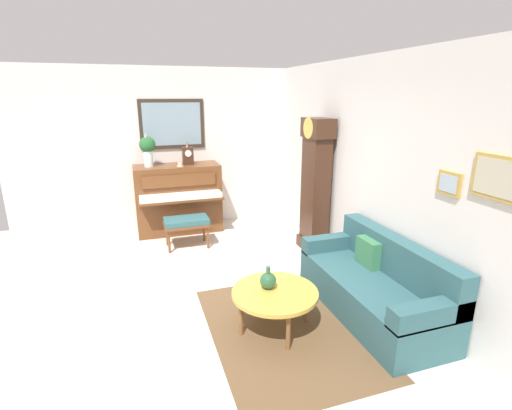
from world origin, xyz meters
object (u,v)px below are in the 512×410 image
(piano_bench, at_px, (187,223))
(flower_vase, at_px, (148,148))
(grandfather_clock, at_px, (315,190))
(mantel_clock, at_px, (188,155))
(couch, at_px, (375,286))
(green_jug, at_px, (268,280))
(teacup, at_px, (180,165))
(coffee_table, at_px, (275,294))
(piano, at_px, (179,198))

(piano_bench, xyz_separation_m, flower_vase, (-0.79, -0.47, 1.09))
(grandfather_clock, bearing_deg, mantel_clock, -131.60)
(mantel_clock, bearing_deg, couch, 24.63)
(couch, relative_size, green_jug, 7.92)
(green_jug, bearing_deg, mantel_clock, -174.50)
(grandfather_clock, distance_m, teacup, 2.30)
(mantel_clock, distance_m, teacup, 0.24)
(grandfather_clock, relative_size, green_jug, 8.46)
(coffee_table, distance_m, flower_vase, 3.59)
(flower_vase, relative_size, green_jug, 2.42)
(piano, relative_size, couch, 0.76)
(teacup, bearing_deg, couch, 27.56)
(piano, height_order, couch, piano)
(piano, height_order, coffee_table, piano)
(piano, height_order, green_jug, piano)
(couch, relative_size, teacup, 16.38)
(piano, distance_m, grandfather_clock, 2.42)
(mantel_clock, bearing_deg, flower_vase, -90.04)
(grandfather_clock, height_order, coffee_table, grandfather_clock)
(teacup, bearing_deg, coffee_table, 9.11)
(teacup, bearing_deg, flower_vase, -102.78)
(coffee_table, height_order, mantel_clock, mantel_clock)
(couch, xyz_separation_m, mantel_clock, (-3.31, -1.52, 1.04))
(piano_bench, distance_m, mantel_clock, 1.25)
(piano_bench, relative_size, grandfather_clock, 0.34)
(mantel_clock, xyz_separation_m, teacup, (0.11, -0.15, -0.15))
(teacup, bearing_deg, piano_bench, -2.67)
(piano_bench, height_order, teacup, teacup)
(mantel_clock, xyz_separation_m, green_jug, (3.19, 0.31, -0.84))
(piano, relative_size, coffee_table, 1.64)
(piano, xyz_separation_m, teacup, (0.11, 0.05, 0.61))
(piano_bench, relative_size, green_jug, 2.92)
(piano, distance_m, flower_vase, 1.01)
(piano_bench, distance_m, couch, 3.05)
(coffee_table, height_order, teacup, teacup)
(teacup, bearing_deg, mantel_clock, 126.61)
(piano, bearing_deg, mantel_clock, 89.46)
(flower_vase, bearing_deg, grandfather_clock, 57.39)
(coffee_table, xyz_separation_m, flower_vase, (-3.27, -1.00, 1.10))
(grandfather_clock, xyz_separation_m, teacup, (-1.38, -1.83, 0.24))
(piano, bearing_deg, teacup, 22.16)
(piano, distance_m, piano_bench, 0.81)
(green_jug, bearing_deg, flower_vase, -163.27)
(flower_vase, bearing_deg, mantel_clock, 89.96)
(teacup, xyz_separation_m, green_jug, (3.07, 0.46, -0.69))
(piano_bench, bearing_deg, piano, -178.90)
(coffee_table, bearing_deg, teacup, -170.89)
(flower_vase, bearing_deg, piano_bench, 30.64)
(green_jug, bearing_deg, teacup, -171.51)
(piano_bench, bearing_deg, coffee_table, 12.24)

